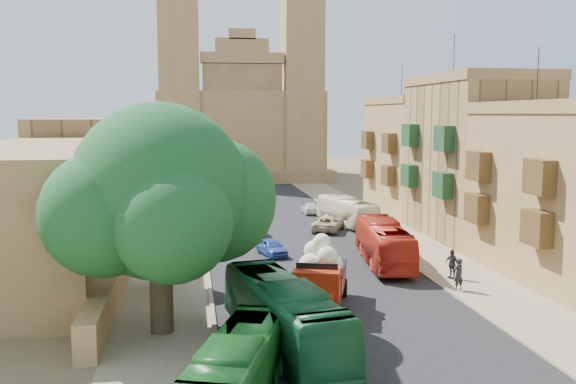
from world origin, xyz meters
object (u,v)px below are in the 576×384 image
object	(u,v)px
car_dkblue	(249,203)
pedestrian_a	(458,274)
church	(240,120)
pedestrian_c	(452,264)
bus_green_north	(284,315)
car_blue_b	(251,194)
olive_pickup	(384,241)
ficus_tree	(161,198)
car_cream	(328,223)
bus_cream_east	(347,212)
street_tree_b	(166,206)
car_white_b	(310,208)
street_tree_d	(173,173)
bus_red_east	(384,243)
car_blue_a	(272,247)
red_truck	(320,277)
street_tree_c	(170,191)
car_white_a	(256,231)
bus_green_south	(237,373)
street_tree_a	(158,235)

from	to	relation	value
car_dkblue	pedestrian_a	xyz separation A→B (m)	(9.32, -35.48, 0.42)
church	pedestrian_c	bearing A→B (deg)	-82.87
bus_green_north	car_blue_b	bearing A→B (deg)	74.86
olive_pickup	pedestrian_c	distance (m)	8.70
ficus_tree	car_cream	world-z (taller)	ficus_tree
olive_pickup	pedestrian_c	world-z (taller)	pedestrian_c
bus_cream_east	pedestrian_a	world-z (taller)	bus_cream_east
street_tree_b	car_white_b	xyz separation A→B (m)	(14.37, 15.37, -2.72)
street_tree_d	car_blue_b	world-z (taller)	street_tree_d
bus_red_east	car_blue_a	bearing A→B (deg)	-21.31
pedestrian_a	red_truck	bearing A→B (deg)	-8.37
red_truck	pedestrian_c	distance (m)	10.85
street_tree_d	olive_pickup	xyz separation A→B (m)	(16.50, -28.00, -2.95)
street_tree_c	car_blue_a	distance (m)	18.03
red_truck	pedestrian_c	world-z (taller)	red_truck
street_tree_c	car_white_a	distance (m)	11.72
street_tree_c	olive_pickup	size ratio (longest dim) A/B	1.05
street_tree_b	bus_green_south	xyz separation A→B (m)	(3.50, -28.64, -2.02)
bus_red_east	street_tree_a	bearing A→B (deg)	21.58
bus_red_east	pedestrian_a	size ratio (longest dim) A/B	5.53
bus_green_north	car_blue_b	xyz separation A→B (m)	(3.33, 50.78, -0.86)
street_tree_b	car_blue_b	xyz separation A→B (m)	(9.33, 27.78, -2.66)
ficus_tree	olive_pickup	bearing A→B (deg)	45.16
street_tree_d	car_blue_a	world-z (taller)	street_tree_d
street_tree_c	olive_pickup	distance (m)	23.10
car_cream	pedestrian_c	xyz separation A→B (m)	(4.23, -17.72, 0.25)
olive_pickup	car_cream	world-z (taller)	olive_pickup
ficus_tree	car_white_a	world-z (taller)	ficus_tree
car_blue_b	bus_red_east	bearing A→B (deg)	-59.85
bus_green_south	bus_red_east	world-z (taller)	bus_red_east
car_blue_a	olive_pickup	bearing A→B (deg)	-14.00
street_tree_c	car_cream	world-z (taller)	street_tree_c
ficus_tree	street_tree_b	distance (m)	20.26
red_truck	car_white_b	bearing A→B (deg)	80.31
ficus_tree	pedestrian_a	size ratio (longest dim) A/B	5.69
street_tree_a	pedestrian_a	xyz separation A→B (m)	(17.67, -3.18, -2.32)
bus_red_east	car_white_a	distance (m)	13.78
street_tree_b	pedestrian_a	xyz separation A→B (m)	(17.67, -15.18, -2.37)
bus_green_south	car_blue_a	distance (m)	25.00
street_tree_d	pedestrian_c	bearing A→B (deg)	-63.25
church	bus_red_east	size ratio (longest dim) A/B	3.37
church	car_cream	distance (m)	50.34
street_tree_c	street_tree_d	xyz separation A→B (m)	(0.00, 12.00, 0.68)
pedestrian_c	car_white_b	bearing A→B (deg)	166.35
church	pedestrian_c	xyz separation A→B (m)	(8.39, -67.10, -8.56)
street_tree_c	car_dkblue	world-z (taller)	street_tree_c
ficus_tree	bus_green_south	world-z (taller)	ficus_tree
bus_green_north	car_white_a	distance (m)	26.31
street_tree_c	pedestrian_a	xyz separation A→B (m)	(17.67, -27.18, -2.14)
pedestrian_a	pedestrian_c	world-z (taller)	pedestrian_a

